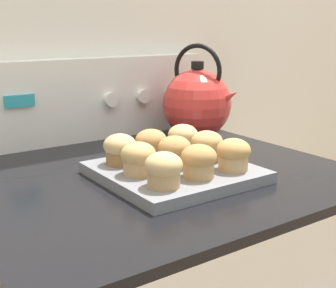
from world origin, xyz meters
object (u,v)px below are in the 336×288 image
(muffin_r0_c2, at_px, (233,154))
(muffin_r2_c1, at_px, (151,144))
(muffin_r2_c2, at_px, (183,138))
(tea_kettle, at_px, (197,102))
(muffin_r0_c1, at_px, (199,161))
(muffin_r1_c2, at_px, (207,146))
(muffin_r1_c1, at_px, (175,151))
(muffin_r2_c0, at_px, (120,149))
(muffin_pan, at_px, (174,172))
(muffin_r0_c0, at_px, (164,169))
(muffin_r1_c0, at_px, (138,158))

(muffin_r0_c2, distance_m, muffin_r2_c1, 0.18)
(muffin_r2_c2, distance_m, tea_kettle, 0.24)
(muffin_r0_c1, height_order, muffin_r2_c1, same)
(muffin_r1_c2, bearing_deg, muffin_r1_c1, 179.26)
(muffin_r1_c1, height_order, muffin_r2_c0, same)
(muffin_pan, height_order, muffin_r0_c0, muffin_r0_c0)
(muffin_r0_c0, relative_size, muffin_r1_c1, 1.00)
(muffin_pan, bearing_deg, muffin_r0_c0, -134.92)
(muffin_r0_c0, height_order, muffin_r2_c1, same)
(muffin_r1_c2, bearing_deg, muffin_r2_c0, 153.97)
(muffin_r0_c1, distance_m, tea_kettle, 0.41)
(muffin_r0_c0, bearing_deg, muffin_r0_c1, 4.09)
(tea_kettle, bearing_deg, muffin_r1_c2, -124.49)
(muffin_r1_c2, xyz_separation_m, muffin_r2_c1, (-0.09, 0.08, 0.00))
(muffin_r2_c1, xyz_separation_m, tea_kettle, (0.25, 0.16, 0.04))
(muffin_r2_c2, bearing_deg, muffin_r1_c1, -135.11)
(muffin_r0_c2, relative_size, muffin_r2_c1, 1.00)
(muffin_r1_c0, bearing_deg, tea_kettle, 36.08)
(muffin_r0_c2, bearing_deg, muffin_r1_c1, 134.34)
(muffin_r1_c0, bearing_deg, muffin_r2_c2, 26.13)
(tea_kettle, bearing_deg, muffin_r1_c0, -143.92)
(muffin_r0_c1, height_order, muffin_r1_c1, same)
(muffin_r0_c2, relative_size, tea_kettle, 0.27)
(muffin_r0_c2, height_order, muffin_r1_c1, same)
(muffin_r0_c1, xyz_separation_m, muffin_r2_c1, (-0.00, 0.16, 0.00))
(muffin_r2_c0, bearing_deg, muffin_r0_c2, -44.96)
(muffin_r1_c1, distance_m, muffin_r2_c1, 0.08)
(muffin_r0_c0, distance_m, muffin_r0_c2, 0.17)
(muffin_r2_c2, bearing_deg, muffin_r1_c0, -153.87)
(muffin_r0_c1, bearing_deg, muffin_r2_c1, 90.65)
(muffin_r0_c0, bearing_deg, muffin_r0_c2, 1.26)
(muffin_r0_c2, bearing_deg, muffin_r0_c0, -178.74)
(muffin_r2_c0, bearing_deg, muffin_r0_c1, -64.06)
(muffin_r0_c0, relative_size, muffin_r0_c1, 1.00)
(muffin_r1_c2, height_order, muffin_r2_c2, same)
(muffin_pan, xyz_separation_m, muffin_r1_c1, (0.00, 0.00, 0.04))
(muffin_pan, xyz_separation_m, muffin_r0_c2, (0.08, -0.08, 0.04))
(muffin_r0_c0, relative_size, muffin_r2_c0, 1.00)
(muffin_r0_c0, distance_m, muffin_r1_c0, 0.08)
(muffin_r0_c0, bearing_deg, muffin_r2_c0, 88.01)
(muffin_r1_c1, height_order, muffin_r2_c2, same)
(muffin_pan, bearing_deg, muffin_r1_c2, 0.83)
(muffin_pan, distance_m, tea_kettle, 0.36)
(muffin_r2_c0, height_order, muffin_r2_c1, same)
(muffin_r1_c0, relative_size, muffin_r1_c2, 1.00)
(muffin_r1_c0, height_order, muffin_r1_c1, same)
(muffin_r0_c2, distance_m, muffin_r1_c0, 0.18)
(muffin_pan, height_order, muffin_r2_c1, muffin_r2_c1)
(muffin_r1_c1, bearing_deg, muffin_r2_c0, 135.77)
(muffin_r2_c1, relative_size, muffin_r2_c2, 1.00)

